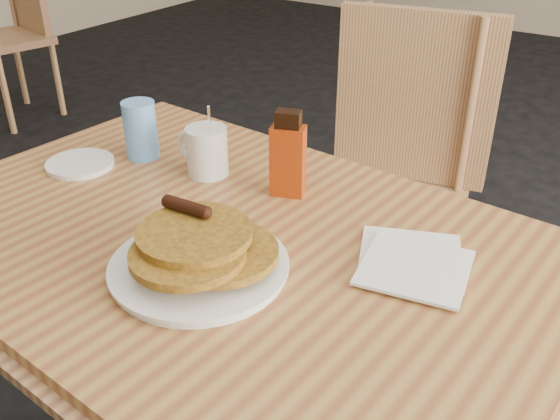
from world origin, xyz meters
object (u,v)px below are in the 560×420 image
object	(u,v)px
blue_tumbler	(141,130)
chair_wall_extra	(15,17)
main_table	(224,252)
chair_main_far	(394,160)
pancake_plate	(199,257)
syrup_bottle	(288,157)
coffee_mug	(206,150)

from	to	relation	value
blue_tumbler	chair_wall_extra	bearing A→B (deg)	151.19
main_table	chair_main_far	distance (m)	0.77
chair_main_far	blue_tumbler	size ratio (longest dim) A/B	7.57
pancake_plate	blue_tumbler	bearing A→B (deg)	145.33
chair_main_far	chair_wall_extra	xyz separation A→B (m)	(-2.60, 0.62, -0.04)
pancake_plate	syrup_bottle	distance (m)	0.32
chair_main_far	chair_wall_extra	world-z (taller)	chair_main_far
syrup_bottle	pancake_plate	bearing A→B (deg)	-105.06
chair_main_far	blue_tumbler	xyz separation A→B (m)	(-0.38, -0.60, 0.21)
chair_wall_extra	coffee_mug	distance (m)	2.70
coffee_mug	chair_wall_extra	bearing A→B (deg)	145.63
main_table	coffee_mug	world-z (taller)	coffee_mug
coffee_mug	syrup_bottle	size ratio (longest dim) A/B	0.94
main_table	coffee_mug	bearing A→B (deg)	135.70
syrup_bottle	blue_tumbler	size ratio (longest dim) A/B	1.36
chair_main_far	chair_wall_extra	size ratio (longest dim) A/B	1.06
chair_main_far	pancake_plate	bearing A→B (deg)	-98.71
main_table	coffee_mug	distance (m)	0.28
chair_main_far	blue_tumbler	distance (m)	0.74
chair_main_far	syrup_bottle	xyz separation A→B (m)	(0.00, -0.57, 0.23)
chair_main_far	coffee_mug	distance (m)	0.65
coffee_mug	blue_tumbler	size ratio (longest dim) A/B	1.27
main_table	chair_wall_extra	bearing A→B (deg)	151.79
pancake_plate	coffee_mug	xyz separation A→B (m)	(-0.23, 0.30, 0.03)
coffee_mug	syrup_bottle	bearing A→B (deg)	-1.89
main_table	pancake_plate	xyz separation A→B (m)	(0.04, -0.12, 0.07)
main_table	chair_wall_extra	xyz separation A→B (m)	(-2.58, 1.39, -0.14)
syrup_bottle	main_table	bearing A→B (deg)	-114.47
chair_main_far	chair_wall_extra	bearing A→B (deg)	155.79
main_table	syrup_bottle	world-z (taller)	syrup_bottle
main_table	syrup_bottle	distance (m)	0.24
pancake_plate	blue_tumbler	world-z (taller)	blue_tumbler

